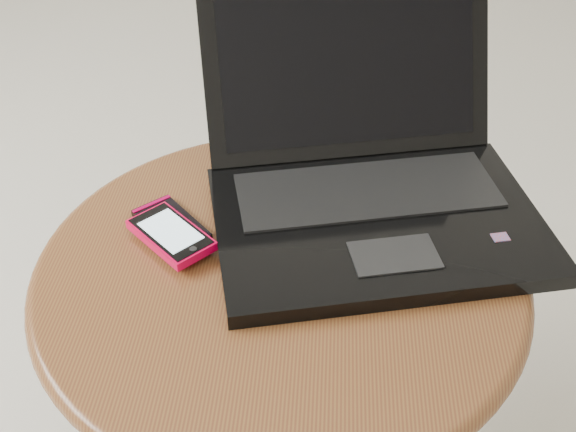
{
  "coord_description": "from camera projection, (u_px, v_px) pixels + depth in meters",
  "views": [
    {
      "loc": [
        -0.02,
        -0.7,
        1.04
      ],
      "look_at": [
        -0.06,
        -0.05,
        0.53
      ],
      "focal_mm": 45.53,
      "sensor_mm": 36.0,
      "label": 1
    }
  ],
  "objects": [
    {
      "name": "phone_black",
      "position": [
        171.0,
        225.0,
        0.91
      ],
      "size": [
        0.11,
        0.11,
        0.01
      ],
      "color": "black",
      "rests_on": "table"
    },
    {
      "name": "table",
      "position": [
        281.0,
        322.0,
        0.93
      ],
      "size": [
        0.59,
        0.59,
        0.47
      ],
      "color": "#503016",
      "rests_on": "ground"
    },
    {
      "name": "laptop",
      "position": [
        369.0,
        175.0,
        0.93
      ],
      "size": [
        0.47,
        0.46,
        0.25
      ],
      "color": "black",
      "rests_on": "table"
    },
    {
      "name": "phone_pink",
      "position": [
        171.0,
        235.0,
        0.88
      ],
      "size": [
        0.12,
        0.12,
        0.01
      ],
      "color": "#E90138",
      "rests_on": "phone_black"
    }
  ]
}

